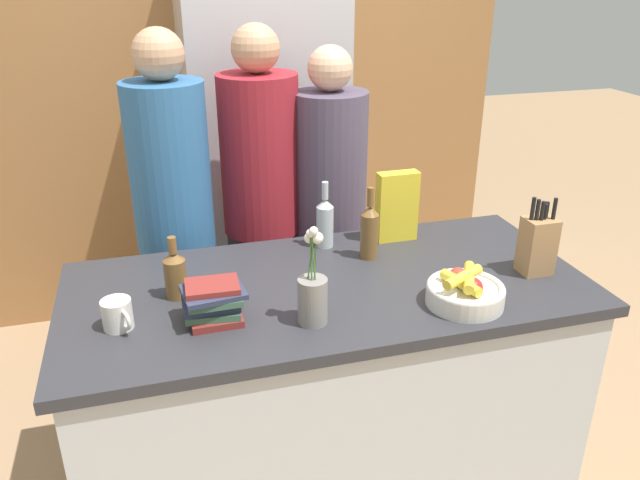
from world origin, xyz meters
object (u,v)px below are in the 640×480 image
object	(u,v)px
flower_vase	(313,295)
coffee_mug	(118,315)
bottle_wine	(175,274)
knife_block	(537,244)
refrigerator	(264,153)
person_in_red_tee	(329,208)
fruit_bowl	(465,291)
person_in_blue	(262,200)
person_at_sink	(174,214)
book_stack	(213,302)
cereal_box	(397,206)
bottle_oil	(325,221)
bottle_vinegar	(369,230)

from	to	relation	value
flower_vase	coffee_mug	distance (m)	0.59
bottle_wine	knife_block	bearing A→B (deg)	-7.50
refrigerator	coffee_mug	size ratio (longest dim) A/B	16.40
coffee_mug	person_in_red_tee	distance (m)	1.21
fruit_bowl	person_in_blue	xyz separation A→B (m)	(-0.48, 1.00, 0.01)
refrigerator	person_in_red_tee	size ratio (longest dim) A/B	1.24
person_in_blue	person_at_sink	bearing A→B (deg)	166.17
refrigerator	book_stack	bearing A→B (deg)	-106.91
cereal_box	bottle_oil	distance (m)	0.29
book_stack	person_in_blue	world-z (taller)	person_in_blue
flower_vase	person_in_red_tee	xyz separation A→B (m)	(0.33, 0.92, -0.09)
bottle_oil	person_in_blue	xyz separation A→B (m)	(-0.16, 0.44, -0.05)
person_at_sink	fruit_bowl	bearing A→B (deg)	-58.83
refrigerator	knife_block	xyz separation A→B (m)	(0.69, -1.46, 0.02)
book_stack	refrigerator	bearing A→B (deg)	73.09
person_in_blue	cereal_box	bearing A→B (deg)	-70.86
bottle_vinegar	person_at_sink	distance (m)	0.85
cereal_box	bottle_vinegar	size ratio (longest dim) A/B	1.01
bottle_vinegar	bottle_wine	world-z (taller)	bottle_vinegar
coffee_mug	bottle_vinegar	bearing A→B (deg)	16.36
refrigerator	book_stack	world-z (taller)	refrigerator
person_at_sink	person_in_red_tee	xyz separation A→B (m)	(0.68, 0.03, -0.06)
fruit_bowl	coffee_mug	world-z (taller)	fruit_bowl
cereal_box	person_at_sink	world-z (taller)	person_at_sink
knife_block	bottle_vinegar	size ratio (longest dim) A/B	1.03
flower_vase	bottle_oil	xyz separation A→B (m)	(0.19, 0.53, 0.01)
refrigerator	bottle_wine	bearing A→B (deg)	-113.01
flower_vase	bottle_vinegar	distance (m)	0.51
bottle_wine	person_in_red_tee	world-z (taller)	person_in_red_tee
coffee_mug	bottle_wine	xyz separation A→B (m)	(0.18, 0.15, 0.04)
person_in_blue	person_in_red_tee	size ratio (longest dim) A/B	1.05
knife_block	person_in_red_tee	distance (m)	0.97
fruit_bowl	person_in_blue	distance (m)	1.11
flower_vase	cereal_box	distance (m)	0.71
refrigerator	fruit_bowl	distance (m)	1.63
bottle_wine	person_at_sink	world-z (taller)	person_at_sink
coffee_mug	bottle_wine	distance (m)	0.24
flower_vase	person_in_red_tee	bearing A→B (deg)	70.51
cereal_box	book_stack	distance (m)	0.89
flower_vase	person_at_sink	xyz separation A→B (m)	(-0.36, 0.89, -0.04)
book_stack	fruit_bowl	bearing A→B (deg)	-8.33
knife_block	cereal_box	xyz separation A→B (m)	(-0.37, 0.41, 0.03)
fruit_bowl	bottle_wine	world-z (taller)	bottle_wine
person_at_sink	person_in_red_tee	bearing A→B (deg)	-9.31
flower_vase	cereal_box	world-z (taller)	flower_vase
person_in_blue	bottle_wine	bearing A→B (deg)	-146.92
person_at_sink	flower_vase	bearing A→B (deg)	-80.21
fruit_bowl	bottle_oil	size ratio (longest dim) A/B	0.96
book_stack	person_in_blue	distance (m)	0.94
knife_block	flower_vase	xyz separation A→B (m)	(-0.85, -0.11, -0.01)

